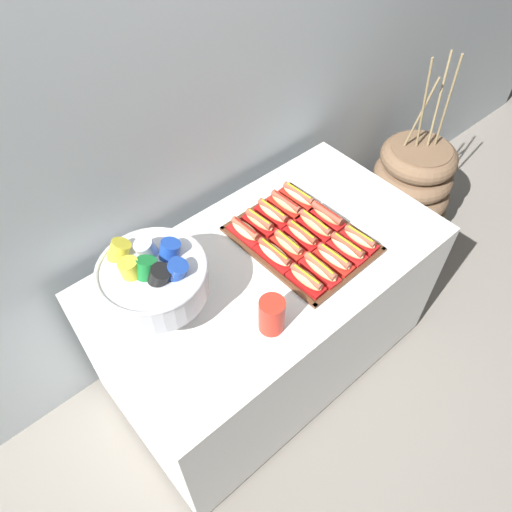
{
  "coord_description": "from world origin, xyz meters",
  "views": [
    {
      "loc": [
        -0.83,
        -0.87,
        2.19
      ],
      "look_at": [
        -0.04,
        0.03,
        0.79
      ],
      "focal_mm": 34.17,
      "sensor_mm": 36.0,
      "label": 1
    }
  ],
  "objects_px": {
    "hot_dog_3": "(347,248)",
    "cup_stack": "(272,315)",
    "hot_dog_10": "(245,231)",
    "hot_dog_7": "(302,234)",
    "hot_dog_12": "(273,213)",
    "buffet_table": "(268,313)",
    "hot_dog_11": "(259,222)",
    "hot_dog_13": "(286,204)",
    "hot_dog_6": "(288,244)",
    "punch_bowl": "(153,278)",
    "hot_dog_14": "(299,196)",
    "floor_vase": "(407,193)",
    "serving_tray": "(302,240)",
    "hot_dog_8": "(315,225)",
    "hot_dog_2": "(334,258)",
    "hot_dog_0": "(306,279)",
    "hot_dog_9": "(328,216)",
    "hot_dog_4": "(360,239)",
    "hot_dog_1": "(320,269)",
    "hot_dog_5": "(274,254)"
  },
  "relations": [
    {
      "from": "hot_dog_6",
      "to": "hot_dog_13",
      "type": "distance_m",
      "value": 0.22
    },
    {
      "from": "hot_dog_3",
      "to": "cup_stack",
      "type": "relative_size",
      "value": 1.2
    },
    {
      "from": "hot_dog_5",
      "to": "hot_dog_14",
      "type": "height_order",
      "value": "hot_dog_5"
    },
    {
      "from": "floor_vase",
      "to": "hot_dog_14",
      "type": "height_order",
      "value": "floor_vase"
    },
    {
      "from": "hot_dog_11",
      "to": "cup_stack",
      "type": "distance_m",
      "value": 0.47
    },
    {
      "from": "hot_dog_8",
      "to": "hot_dog_6",
      "type": "bearing_deg",
      "value": -178.46
    },
    {
      "from": "serving_tray",
      "to": "hot_dog_13",
      "type": "xyz_separation_m",
      "value": [
        0.07,
        0.17,
        0.03
      ]
    },
    {
      "from": "hot_dog_6",
      "to": "hot_dog_14",
      "type": "bearing_deg",
      "value": 37.8
    },
    {
      "from": "hot_dog_7",
      "to": "cup_stack",
      "type": "bearing_deg",
      "value": -148.68
    },
    {
      "from": "hot_dog_1",
      "to": "hot_dog_5",
      "type": "bearing_deg",
      "value": 115.99
    },
    {
      "from": "buffet_table",
      "to": "cup_stack",
      "type": "height_order",
      "value": "cup_stack"
    },
    {
      "from": "hot_dog_10",
      "to": "hot_dog_7",
      "type": "bearing_deg",
      "value": -46.18
    },
    {
      "from": "floor_vase",
      "to": "serving_tray",
      "type": "bearing_deg",
      "value": -172.06
    },
    {
      "from": "hot_dog_11",
      "to": "hot_dog_8",
      "type": "bearing_deg",
      "value": -46.18
    },
    {
      "from": "hot_dog_12",
      "to": "hot_dog_3",
      "type": "bearing_deg",
      "value": -75.65
    },
    {
      "from": "hot_dog_3",
      "to": "hot_dog_10",
      "type": "distance_m",
      "value": 0.4
    },
    {
      "from": "hot_dog_5",
      "to": "hot_dog_14",
      "type": "distance_m",
      "value": 0.34
    },
    {
      "from": "cup_stack",
      "to": "buffet_table",
      "type": "bearing_deg",
      "value": 49.07
    },
    {
      "from": "hot_dog_4",
      "to": "cup_stack",
      "type": "relative_size",
      "value": 1.14
    },
    {
      "from": "hot_dog_10",
      "to": "hot_dog_12",
      "type": "bearing_deg",
      "value": 1.54
    },
    {
      "from": "hot_dog_6",
      "to": "hot_dog_9",
      "type": "bearing_deg",
      "value": 1.54
    },
    {
      "from": "serving_tray",
      "to": "punch_bowl",
      "type": "relative_size",
      "value": 1.47
    },
    {
      "from": "hot_dog_6",
      "to": "hot_dog_14",
      "type": "xyz_separation_m",
      "value": [
        0.22,
        0.17,
        0.0
      ]
    },
    {
      "from": "floor_vase",
      "to": "hot_dog_3",
      "type": "height_order",
      "value": "floor_vase"
    },
    {
      "from": "hot_dog_12",
      "to": "hot_dog_13",
      "type": "relative_size",
      "value": 0.95
    },
    {
      "from": "hot_dog_5",
      "to": "hot_dog_13",
      "type": "height_order",
      "value": "same"
    },
    {
      "from": "hot_dog_0",
      "to": "hot_dog_14",
      "type": "bearing_deg",
      "value": 49.27
    },
    {
      "from": "hot_dog_4",
      "to": "hot_dog_7",
      "type": "height_order",
      "value": "hot_dog_7"
    },
    {
      "from": "buffet_table",
      "to": "hot_dog_11",
      "type": "xyz_separation_m",
      "value": [
        0.08,
        0.15,
        0.4
      ]
    },
    {
      "from": "hot_dog_4",
      "to": "punch_bowl",
      "type": "distance_m",
      "value": 0.81
    },
    {
      "from": "hot_dog_6",
      "to": "hot_dog_8",
      "type": "xyz_separation_m",
      "value": [
        0.15,
        0.0,
        0.0
      ]
    },
    {
      "from": "hot_dog_10",
      "to": "punch_bowl",
      "type": "xyz_separation_m",
      "value": [
        -0.44,
        -0.06,
        0.13
      ]
    },
    {
      "from": "hot_dog_2",
      "to": "hot_dog_10",
      "type": "bearing_deg",
      "value": 115.99
    },
    {
      "from": "buffet_table",
      "to": "hot_dog_1",
      "type": "relative_size",
      "value": 8.26
    },
    {
      "from": "serving_tray",
      "to": "hot_dog_7",
      "type": "distance_m",
      "value": 0.03
    },
    {
      "from": "buffet_table",
      "to": "hot_dog_10",
      "type": "distance_m",
      "value": 0.43
    },
    {
      "from": "hot_dog_13",
      "to": "cup_stack",
      "type": "distance_m",
      "value": 0.58
    },
    {
      "from": "hot_dog_6",
      "to": "punch_bowl",
      "type": "distance_m",
      "value": 0.55
    },
    {
      "from": "hot_dog_6",
      "to": "hot_dog_11",
      "type": "relative_size",
      "value": 0.98
    },
    {
      "from": "hot_dog_5",
      "to": "hot_dog_4",
      "type": "bearing_deg",
      "value": -27.27
    },
    {
      "from": "buffet_table",
      "to": "hot_dog_2",
      "type": "relative_size",
      "value": 8.46
    },
    {
      "from": "hot_dog_9",
      "to": "hot_dog_11",
      "type": "height_order",
      "value": "hot_dog_9"
    },
    {
      "from": "hot_dog_9",
      "to": "hot_dog_14",
      "type": "bearing_deg",
      "value": 91.54
    },
    {
      "from": "hot_dog_6",
      "to": "hot_dog_0",
      "type": "bearing_deg",
      "value": -112.9
    },
    {
      "from": "hot_dog_1",
      "to": "hot_dog_10",
      "type": "distance_m",
      "value": 0.34
    },
    {
      "from": "hot_dog_3",
      "to": "hot_dog_8",
      "type": "height_order",
      "value": "hot_dog_3"
    },
    {
      "from": "hot_dog_0",
      "to": "hot_dog_10",
      "type": "relative_size",
      "value": 1.01
    },
    {
      "from": "serving_tray",
      "to": "hot_dog_10",
      "type": "bearing_deg",
      "value": 133.82
    },
    {
      "from": "hot_dog_4",
      "to": "hot_dog_0",
      "type": "bearing_deg",
      "value": -178.46
    },
    {
      "from": "hot_dog_14",
      "to": "hot_dog_13",
      "type": "bearing_deg",
      "value": -178.46
    }
  ]
}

